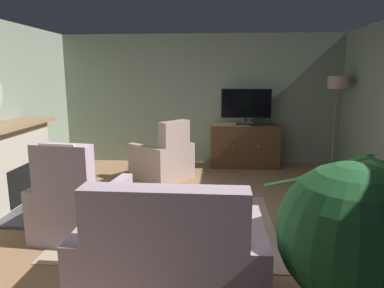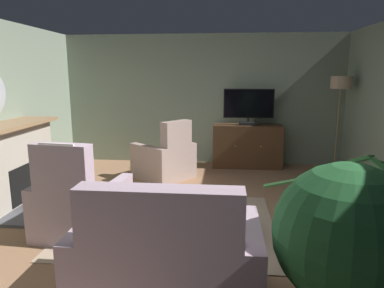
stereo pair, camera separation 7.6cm
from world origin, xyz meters
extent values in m
cube|color=#936B4C|center=(0.00, 0.00, -0.02)|extent=(6.26, 7.32, 0.04)
cube|color=gray|center=(0.00, 3.41, 1.31)|extent=(6.26, 0.10, 2.63)
cube|color=tan|center=(-0.17, 0.20, 0.01)|extent=(2.50, 2.08, 0.01)
cube|color=#4C4C51|center=(-2.15, 0.76, 0.02)|extent=(0.50, 1.71, 0.04)
cube|color=#ADA393|center=(-2.58, 0.76, 0.55)|extent=(0.47, 1.51, 1.11)
cube|color=black|center=(-2.39, 0.76, 0.32)|extent=(0.10, 0.85, 0.52)
cube|color=#93704C|center=(-2.54, 0.76, 1.13)|extent=(0.59, 1.67, 0.05)
cube|color=#352315|center=(0.92, 3.06, 0.03)|extent=(1.29, 0.38, 0.06)
cube|color=#4C331E|center=(0.92, 3.06, 0.43)|extent=(1.35, 0.44, 0.86)
sphere|color=tan|center=(0.68, 2.82, 0.47)|extent=(0.03, 0.03, 0.03)
sphere|color=tan|center=(1.16, 2.82, 0.47)|extent=(0.03, 0.03, 0.03)
cube|color=black|center=(0.92, 3.01, 0.89)|extent=(0.35, 0.20, 0.06)
cylinder|color=black|center=(0.92, 3.01, 0.96)|extent=(0.04, 0.04, 0.08)
cube|color=black|center=(0.92, 3.01, 1.28)|extent=(0.97, 0.05, 0.56)
cube|color=black|center=(0.92, 2.98, 1.28)|extent=(0.93, 0.01, 0.52)
cube|color=brown|center=(0.17, 0.01, 0.46)|extent=(1.07, 0.52, 0.03)
cylinder|color=brown|center=(0.65, 0.22, 0.22)|extent=(0.04, 0.04, 0.44)
cylinder|color=brown|center=(-0.32, 0.21, 0.22)|extent=(0.04, 0.04, 0.44)
cylinder|color=brown|center=(0.65, -0.19, 0.22)|extent=(0.04, 0.04, 0.44)
cylinder|color=brown|center=(-0.32, -0.20, 0.22)|extent=(0.04, 0.04, 0.44)
cube|color=black|center=(0.35, 0.00, 0.48)|extent=(0.09, 0.18, 0.02)
cube|color=silver|center=(0.08, -0.08, 0.48)|extent=(0.34, 0.27, 0.01)
cube|color=#AD93A3|center=(0.04, -1.26, 0.23)|extent=(1.16, 0.90, 0.45)
cube|color=#AD93A3|center=(0.04, -1.61, 0.77)|extent=(1.16, 0.20, 0.63)
cube|color=#AD93A3|center=(-0.62, -1.26, 0.34)|extent=(0.15, 0.90, 0.67)
cube|color=#AD93A3|center=(0.69, -1.26, 0.34)|extent=(0.15, 0.90, 0.67)
cube|color=slate|center=(-0.08, -1.40, 0.57)|extent=(0.37, 0.15, 0.36)
cube|color=#A3897F|center=(-0.62, 2.22, 0.21)|extent=(1.03, 0.99, 0.43)
cube|color=#A3897F|center=(-0.36, 2.01, 0.74)|extent=(0.50, 0.57, 0.63)
cube|color=#A3897F|center=(-0.84, 1.94, 0.31)|extent=(0.76, 0.63, 0.63)
cube|color=#A3897F|center=(-0.41, 2.50, 0.31)|extent=(0.76, 0.63, 0.63)
cube|color=#AD93A3|center=(-1.17, -0.11, 0.21)|extent=(0.74, 0.96, 0.42)
cube|color=#AD93A3|center=(-1.21, -0.46, 0.78)|extent=(0.65, 0.26, 0.71)
cube|color=#AD93A3|center=(-1.54, -0.06, 0.31)|extent=(0.24, 0.89, 0.62)
cube|color=#AD93A3|center=(-0.79, -0.16, 0.31)|extent=(0.24, 0.89, 0.62)
cube|color=white|center=(-1.22, -0.53, 1.03)|extent=(0.39, 0.07, 0.24)
cylinder|color=slate|center=(1.36, -0.07, 0.15)|extent=(0.37, 0.37, 0.30)
cylinder|color=brown|center=(1.36, -0.07, 0.46)|extent=(0.06, 0.06, 0.32)
cube|color=#4C8E47|center=(1.60, -0.08, 0.66)|extent=(0.47, 0.09, 0.13)
cube|color=#4C8E47|center=(1.37, 0.11, 0.66)|extent=(0.11, 0.38, 0.10)
cube|color=#4C8E47|center=(1.13, -0.05, 0.66)|extent=(0.45, 0.12, 0.13)
cube|color=#4C8E47|center=(1.34, -0.24, 0.66)|extent=(0.11, 0.33, 0.11)
sphere|color=#235B2D|center=(1.33, -1.45, 0.73)|extent=(1.03, 1.03, 1.03)
cylinder|color=#3D4C5B|center=(2.09, 0.08, 0.11)|extent=(0.43, 0.43, 0.21)
cylinder|color=brown|center=(2.09, 0.08, 0.52)|extent=(0.06, 0.06, 0.62)
cube|color=#2D6B33|center=(2.05, 0.30, 0.87)|extent=(0.14, 0.42, 0.18)
cube|color=#2D6B33|center=(1.91, 0.12, 0.87)|extent=(0.36, 0.14, 0.14)
cube|color=#2D6B33|center=(2.11, -0.18, 0.87)|extent=(0.13, 0.54, 0.13)
ellipsoid|color=#2D2D33|center=(-1.19, 1.12, 0.09)|extent=(0.44, 0.38, 0.19)
sphere|color=#2D2D33|center=(-1.39, 0.98, 0.12)|extent=(0.14, 0.14, 0.14)
cone|color=#2D2D33|center=(-1.37, 0.94, 0.19)|extent=(0.04, 0.04, 0.04)
cone|color=#2D2D33|center=(-1.41, 1.01, 0.19)|extent=(0.04, 0.04, 0.04)
cylinder|color=#2D2D33|center=(-0.92, 1.25, 0.06)|extent=(0.20, 0.16, 0.07)
cylinder|color=#4C4233|center=(2.52, 2.72, 0.02)|extent=(0.31, 0.31, 0.04)
cylinder|color=olive|center=(2.52, 2.72, 0.79)|extent=(0.03, 0.03, 1.58)
cylinder|color=tan|center=(2.52, 2.72, 1.69)|extent=(0.36, 0.36, 0.22)
camera|label=1|loc=(0.39, -3.82, 1.84)|focal=32.63mm
camera|label=2|loc=(0.47, -3.82, 1.84)|focal=32.63mm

